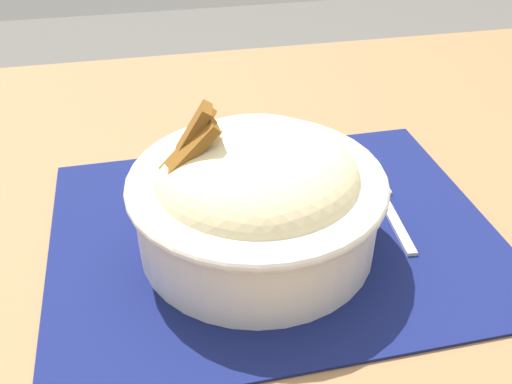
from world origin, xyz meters
TOP-DOWN VIEW (x-y plane):
  - table at (0.00, 0.00)m, footprint 1.39×0.90m
  - placemat at (-0.04, 0.01)m, footprint 0.39×0.30m
  - bowl at (-0.05, 0.00)m, footprint 0.23×0.23m
  - fork at (0.07, 0.03)m, footprint 0.03×0.14m

SIDE VIEW (x-z plane):
  - table at x=0.00m, z-range 0.31..1.04m
  - placemat at x=-0.04m, z-range 0.73..0.73m
  - fork at x=0.07m, z-range 0.73..0.74m
  - bowl at x=-0.05m, z-range 0.72..0.85m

